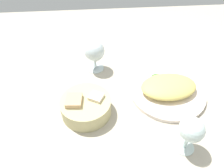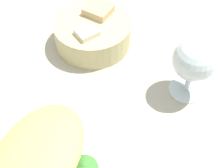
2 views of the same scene
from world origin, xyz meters
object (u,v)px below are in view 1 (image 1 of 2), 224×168
at_px(bread_basket, 86,106).
at_px(wine_glass_near, 94,52).
at_px(plate, 167,92).
at_px(wine_glass_far, 191,131).

xyz_separation_m(bread_basket, wine_glass_near, (-0.04, -0.23, 0.05)).
xyz_separation_m(plate, bread_basket, (0.29, 0.06, 0.02)).
bearing_deg(wine_glass_far, plate, -92.49).
distance_m(plate, bread_basket, 0.30).
bearing_deg(wine_glass_far, wine_glass_near, -57.19).
height_order(plate, wine_glass_far, wine_glass_far).
distance_m(bread_basket, wine_glass_near, 0.23).
height_order(wine_glass_near, wine_glass_far, wine_glass_near).
distance_m(plate, wine_glass_near, 0.31).
height_order(bread_basket, wine_glass_far, wine_glass_far).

